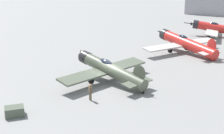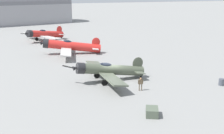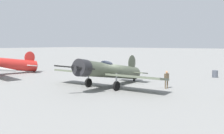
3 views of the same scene
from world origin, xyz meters
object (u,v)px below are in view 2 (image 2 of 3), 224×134
at_px(airplane_mid_apron, 70,46).
at_px(fuel_drum, 221,82).
at_px(airplane_far_line, 44,34).
at_px(airplane_foreground, 108,70).
at_px(equipment_crate, 152,112).
at_px(ground_crew_mechanic, 141,83).

distance_m(airplane_mid_apron, fuel_drum, 26.96).
relative_size(airplane_mid_apron, airplane_far_line, 1.06).
distance_m(airplane_foreground, airplane_far_line, 31.80).
xyz_separation_m(airplane_foreground, equipment_crate, (-0.39, 10.94, -1.09)).
relative_size(airplane_foreground, airplane_mid_apron, 0.84).
relative_size(equipment_crate, fuel_drum, 2.17).
bearing_deg(equipment_crate, ground_crew_mechanic, -106.83).
xyz_separation_m(ground_crew_mechanic, fuel_drum, (-10.07, 1.80, -0.52)).
relative_size(airplane_foreground, airplane_far_line, 0.89).
distance_m(airplane_mid_apron, airplane_far_line, 14.99).
bearing_deg(ground_crew_mechanic, equipment_crate, -0.23).
height_order(airplane_mid_apron, fuel_drum, airplane_mid_apron).
xyz_separation_m(ground_crew_mechanic, equipment_crate, (1.92, 6.36, -0.56)).
bearing_deg(airplane_mid_apron, airplane_far_line, -67.13).
distance_m(airplane_far_line, ground_crew_mechanic, 36.69).
bearing_deg(airplane_mid_apron, ground_crew_mechanic, 111.97).
distance_m(airplane_foreground, fuel_drum, 13.98).
height_order(airplane_far_line, ground_crew_mechanic, airplane_far_line).
height_order(airplane_foreground, equipment_crate, airplane_foreground).
bearing_deg(airplane_foreground, ground_crew_mechanic, 116.66).
height_order(airplane_far_line, equipment_crate, airplane_far_line).
distance_m(airplane_far_line, equipment_crate, 42.73).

